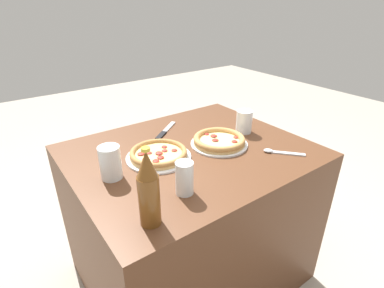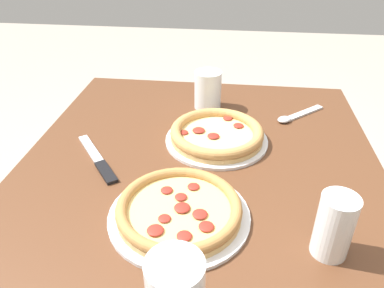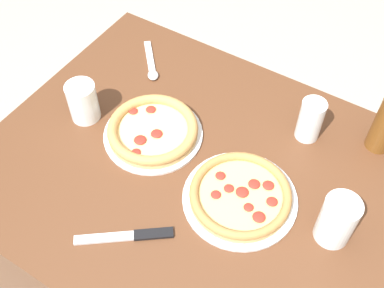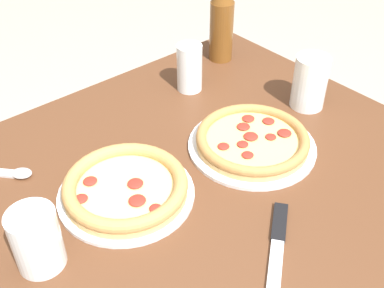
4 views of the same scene
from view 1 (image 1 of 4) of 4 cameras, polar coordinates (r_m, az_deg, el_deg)
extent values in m
plane|color=#A89E8E|center=(1.82, -0.21, -22.85)|extent=(8.00, 8.00, 0.00)
cube|color=#56331E|center=(1.55, -0.24, -13.66)|extent=(1.04, 0.86, 0.76)
cylinder|color=silver|center=(1.28, -6.36, -2.49)|extent=(0.28, 0.28, 0.01)
cylinder|color=tan|center=(1.28, -6.38, -2.09)|extent=(0.24, 0.24, 0.01)
cylinder|color=#E5C170|center=(1.28, -6.40, -1.80)|extent=(0.21, 0.21, 0.00)
torus|color=#AD7A42|center=(1.27, -6.41, -1.59)|extent=(0.24, 0.24, 0.02)
ellipsoid|color=maroon|center=(1.27, -6.31, -1.72)|extent=(0.03, 0.03, 0.01)
ellipsoid|color=maroon|center=(1.29, -5.24, -1.24)|extent=(0.02, 0.02, 0.01)
ellipsoid|color=maroon|center=(1.28, -8.20, -1.66)|extent=(0.02, 0.02, 0.01)
ellipsoid|color=maroon|center=(1.29, -3.29, -1.24)|extent=(0.03, 0.03, 0.01)
ellipsoid|color=maroon|center=(1.27, -9.70, -1.84)|extent=(0.03, 0.03, 0.01)
ellipsoid|color=maroon|center=(1.32, -5.30, -0.52)|extent=(0.02, 0.02, 0.01)
ellipsoid|color=maroon|center=(1.23, -8.92, -2.85)|extent=(0.03, 0.03, 0.01)
ellipsoid|color=maroon|center=(1.24, -6.01, -2.53)|extent=(0.03, 0.03, 0.01)
ellipsoid|color=maroon|center=(1.21, -6.91, -3.21)|extent=(0.03, 0.03, 0.01)
cylinder|color=silver|center=(1.39, 5.17, 0.02)|extent=(0.26, 0.26, 0.01)
cylinder|color=tan|center=(1.39, 5.19, 0.39)|extent=(0.24, 0.24, 0.01)
cylinder|color=#EACC7F|center=(1.39, 5.20, 0.67)|extent=(0.21, 0.21, 0.00)
torus|color=tan|center=(1.38, 5.21, 0.92)|extent=(0.24, 0.24, 0.03)
ellipsoid|color=maroon|center=(1.38, 4.45, 0.77)|extent=(0.03, 0.03, 0.01)
ellipsoid|color=maroon|center=(1.42, 8.37, 1.31)|extent=(0.03, 0.03, 0.01)
ellipsoid|color=maroon|center=(1.38, 8.10, 0.51)|extent=(0.03, 0.03, 0.01)
ellipsoid|color=maroon|center=(1.42, 4.16, 1.59)|extent=(0.03, 0.03, 0.01)
ellipsoid|color=maroon|center=(1.44, 2.77, 1.92)|extent=(0.02, 0.02, 0.01)
cylinder|color=white|center=(1.53, 9.90, 4.24)|extent=(0.08, 0.08, 0.11)
cylinder|color=maroon|center=(1.53, 9.85, 3.74)|extent=(0.07, 0.07, 0.08)
cylinder|color=white|center=(1.03, -1.44, -6.49)|extent=(0.06, 0.06, 0.12)
cylinder|color=#F4A323|center=(1.04, -1.44, -6.89)|extent=(0.05, 0.05, 0.10)
cylinder|color=white|center=(1.15, -15.29, -3.42)|extent=(0.08, 0.08, 0.13)
cylinder|color=black|center=(1.16, -15.24, -3.84)|extent=(0.07, 0.07, 0.10)
cylinder|color=brown|center=(0.90, -8.12, -10.59)|extent=(0.06, 0.06, 0.16)
cone|color=brown|center=(0.83, -8.65, -3.79)|extent=(0.06, 0.06, 0.08)
cylinder|color=gold|center=(0.81, -8.87, -0.99)|extent=(0.02, 0.02, 0.01)
cube|color=black|center=(1.48, -5.92, 1.64)|extent=(0.09, 0.07, 0.01)
cube|color=silver|center=(1.58, -4.38, 3.28)|extent=(0.12, 0.10, 0.01)
cube|color=silver|center=(1.37, 17.83, -1.71)|extent=(0.11, 0.12, 0.01)
ellipsoid|color=silver|center=(1.36, 14.32, -1.22)|extent=(0.05, 0.05, 0.01)
camera|label=2|loc=(0.91, -36.68, 14.55)|focal=35.00mm
camera|label=3|loc=(1.64, -30.33, 36.51)|focal=45.00mm
camera|label=4|loc=(1.92, 1.79, 27.38)|focal=45.00mm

